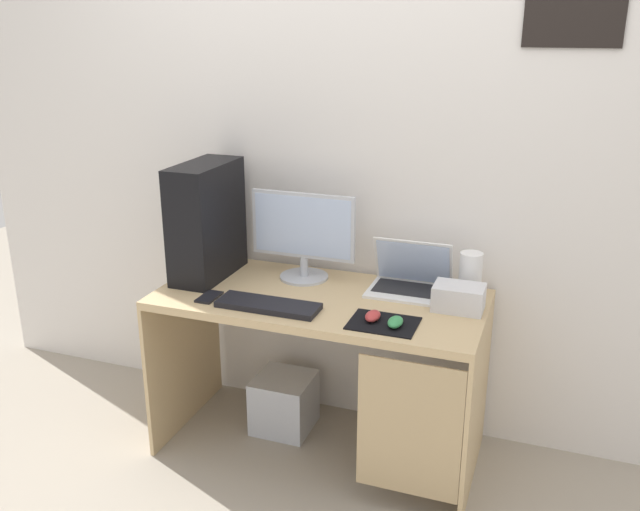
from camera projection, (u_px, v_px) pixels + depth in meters
name	position (u px, v px, depth m)	size (l,w,h in m)	color
ground_plane	(320.00, 446.00, 3.11)	(8.00, 8.00, 0.00)	#9E9384
wall_back	(349.00, 149.00, 3.01)	(4.00, 0.05, 2.60)	silver
desk	(323.00, 331.00, 2.90)	(1.38, 0.65, 0.74)	tan
pc_tower	(207.00, 221.00, 3.02)	(0.19, 0.41, 0.52)	black
monitor	(303.00, 236.00, 3.00)	(0.47, 0.22, 0.40)	#B7BCC6
laptop	(410.00, 281.00, 2.91)	(0.34, 0.24, 0.22)	white
speaker	(470.00, 275.00, 2.84)	(0.10, 0.10, 0.19)	white
projector	(459.00, 298.00, 2.72)	(0.20, 0.14, 0.10)	silver
keyboard	(268.00, 305.00, 2.75)	(0.42, 0.14, 0.02)	black
mousepad	(383.00, 323.00, 2.60)	(0.26, 0.20, 0.01)	black
mouse_left	(373.00, 316.00, 2.62)	(0.06, 0.10, 0.03)	#B23333
mouse_right	(395.00, 322.00, 2.57)	(0.06, 0.10, 0.03)	#338C4C
cell_phone	(209.00, 297.00, 2.85)	(0.07, 0.13, 0.01)	black
subwoofer	(284.00, 402.00, 3.22)	(0.26, 0.26, 0.26)	#B7BCC6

